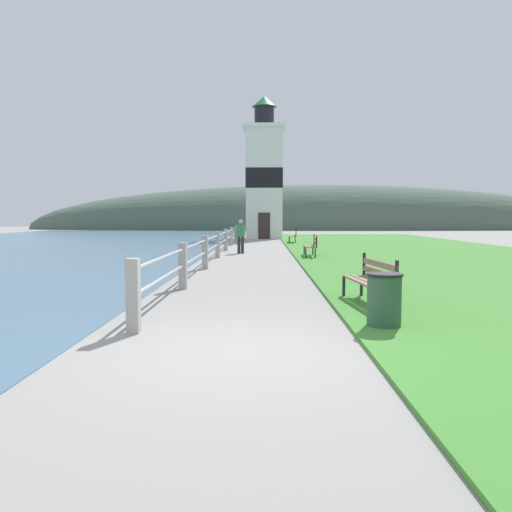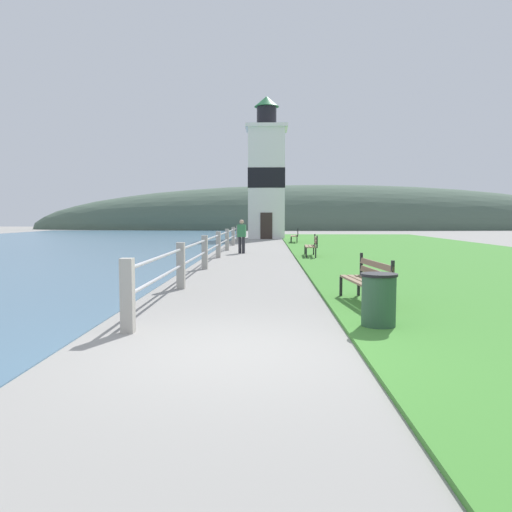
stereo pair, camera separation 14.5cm
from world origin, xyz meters
name	(u,v)px [view 2 (the right image)]	position (x,y,z in m)	size (l,w,h in m)	color
ground_plane	(228,352)	(0.00, 0.00, 0.00)	(160.00, 160.00, 0.00)	gray
grass_verge	(428,254)	(7.62, 16.20, 0.03)	(12.00, 48.59, 0.06)	#428433
seawall_railing	(218,243)	(-1.52, 14.27, 0.62)	(0.18, 26.71, 1.08)	#A8A399
park_bench_near	(368,278)	(2.36, 3.22, 0.54)	(0.67, 1.89, 0.94)	#846B51
park_bench_midway	(312,245)	(2.33, 14.41, 0.54)	(0.55, 1.82, 0.94)	#846B51
park_bench_far	(296,235)	(2.27, 25.52, 0.54)	(0.60, 2.01, 0.94)	#846B51
lighthouse	(266,177)	(0.40, 33.04, 4.80)	(3.19, 3.19, 10.92)	white
person_strolling	(242,235)	(-0.70, 16.74, 0.84)	(0.41, 0.28, 1.55)	#28282D
trash_bin	(379,301)	(2.14, 1.28, 0.42)	(0.54, 0.54, 0.84)	#2D5138
distant_hillside	(322,229)	(8.00, 62.39, 0.00)	(80.00, 16.00, 12.00)	#475B4C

